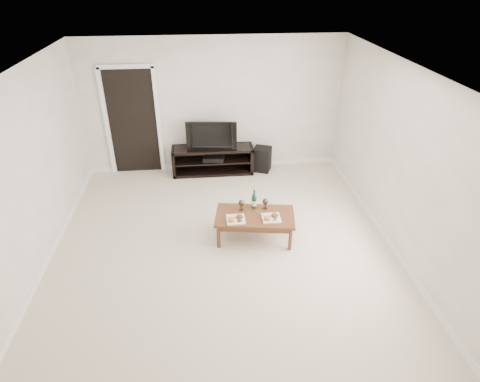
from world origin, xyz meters
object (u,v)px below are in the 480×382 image
(media_console, at_px, (213,160))
(television, at_px, (212,134))
(subwoofer, at_px, (262,159))
(coffee_table, at_px, (255,227))

(media_console, height_order, television, television)
(subwoofer, xyz_separation_m, coffee_table, (-0.45, -2.30, -0.03))
(coffee_table, bearing_deg, television, 103.50)
(television, bearing_deg, media_console, 5.72)
(television, xyz_separation_m, subwoofer, (1.00, 0.02, -0.59))
(media_console, bearing_deg, subwoofer, 0.93)
(television, distance_m, subwoofer, 1.16)
(subwoofer, bearing_deg, media_console, -157.52)
(subwoofer, bearing_deg, television, -157.52)
(television, relative_size, subwoofer, 1.99)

